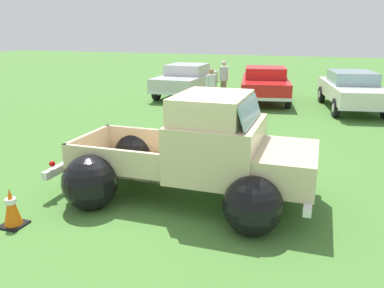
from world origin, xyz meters
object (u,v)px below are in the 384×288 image
at_px(spectator_0, 224,77).
at_px(spectator_1, 211,87).
at_px(lane_cone_1, 91,144).
at_px(show_car_0, 186,79).
at_px(show_car_1, 265,83).
at_px(vintage_pickup_truck, 203,159).
at_px(show_car_2, 352,89).
at_px(lane_cone_0, 11,207).

distance_m(spectator_0, spectator_1, 2.76).
bearing_deg(lane_cone_1, show_car_0, 95.40).
relative_size(show_car_0, spectator_0, 2.67).
relative_size(show_car_1, spectator_1, 2.82).
relative_size(show_car_0, spectator_1, 2.76).
relative_size(spectator_0, spectator_1, 1.04).
distance_m(vintage_pickup_truck, spectator_1, 7.84).
bearing_deg(spectator_0, show_car_0, 121.86).
bearing_deg(show_car_1, show_car_2, 69.01).
height_order(show_car_0, show_car_1, same).
bearing_deg(show_car_1, lane_cone_0, -19.51).
distance_m(vintage_pickup_truck, lane_cone_1, 3.62).
bearing_deg(show_car_0, vintage_pickup_truck, 20.68).
relative_size(spectator_1, lane_cone_1, 2.52).
height_order(vintage_pickup_truck, spectator_1, vintage_pickup_truck).
distance_m(show_car_2, spectator_0, 5.23).
distance_m(vintage_pickup_truck, show_car_0, 11.24).
xyz_separation_m(show_car_0, lane_cone_1, (0.85, -9.01, -0.47)).
distance_m(show_car_2, lane_cone_1, 10.23).
relative_size(show_car_0, show_car_2, 0.91).
bearing_deg(lane_cone_0, show_car_1, 80.98).
bearing_deg(show_car_1, show_car_0, -103.62).
bearing_deg(show_car_0, spectator_1, 34.05).
height_order(show_car_2, spectator_1, spectator_1).
bearing_deg(show_car_1, vintage_pickup_truck, -7.47).
relative_size(show_car_2, spectator_1, 3.05).
bearing_deg(lane_cone_0, spectator_0, 89.40).
relative_size(vintage_pickup_truck, spectator_1, 2.93).
relative_size(lane_cone_0, lane_cone_1, 1.00).
height_order(show_car_2, lane_cone_1, show_car_2).
xyz_separation_m(show_car_1, show_car_2, (3.38, -0.63, 0.00)).
height_order(vintage_pickup_truck, show_car_2, vintage_pickup_truck).
xyz_separation_m(show_car_0, spectator_1, (2.03, -2.91, 0.11)).
bearing_deg(lane_cone_1, show_car_1, 72.67).
relative_size(vintage_pickup_truck, show_car_0, 1.06).
height_order(vintage_pickup_truck, lane_cone_1, vintage_pickup_truck).
bearing_deg(spectator_1, show_car_1, 88.61).
height_order(vintage_pickup_truck, show_car_1, vintage_pickup_truck).
xyz_separation_m(show_car_2, spectator_1, (-4.95, -2.08, 0.11)).
relative_size(show_car_2, spectator_0, 2.94).
relative_size(show_car_0, lane_cone_1, 6.97).
xyz_separation_m(spectator_0, lane_cone_0, (-0.13, -12.26, -0.62)).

